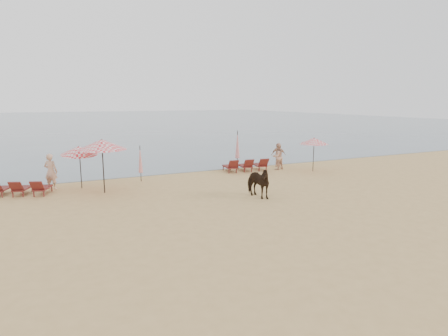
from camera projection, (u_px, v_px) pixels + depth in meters
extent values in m
plane|color=tan|center=(277.00, 215.00, 14.95)|extent=(120.00, 120.00, 0.00)
cube|color=#51606B|center=(85.00, 120.00, 86.15)|extent=(160.00, 140.00, 0.06)
cube|color=#5E1F16|center=(2.00, 189.00, 18.11)|extent=(0.94, 1.33, 0.07)
cube|color=#5E1F16|center=(22.00, 188.00, 18.20)|extent=(0.94, 1.33, 0.07)
cube|color=#5E1F16|center=(16.00, 187.00, 17.52)|extent=(0.66, 0.56, 0.53)
cube|color=#5E1F16|center=(43.00, 188.00, 18.29)|extent=(0.94, 1.33, 0.07)
cube|color=#5E1F16|center=(37.00, 186.00, 17.61)|extent=(0.66, 0.56, 0.53)
cube|color=#5E1F16|center=(230.00, 167.00, 24.02)|extent=(0.77, 1.38, 0.07)
cube|color=#5E1F16|center=(233.00, 164.00, 23.32)|extent=(0.66, 0.50, 0.57)
cube|color=#5E1F16|center=(245.00, 166.00, 24.34)|extent=(0.77, 1.38, 0.07)
cube|color=#5E1F16|center=(249.00, 164.00, 23.63)|extent=(0.66, 0.50, 0.57)
cube|color=#5E1F16|center=(259.00, 165.00, 24.65)|extent=(0.77, 1.38, 0.07)
cube|color=#5E1F16|center=(264.00, 163.00, 23.95)|extent=(0.66, 0.50, 0.57)
cylinder|color=black|center=(103.00, 168.00, 18.36)|extent=(0.06, 0.06, 2.47)
cone|color=red|center=(102.00, 144.00, 18.14)|extent=(2.36, 2.36, 0.50)
sphere|color=black|center=(102.00, 140.00, 18.10)|extent=(0.09, 0.09, 0.09)
cylinder|color=black|center=(81.00, 169.00, 19.36)|extent=(0.05, 0.05, 2.05)
cone|color=red|center=(79.00, 150.00, 19.19)|extent=(1.81, 1.84, 0.62)
sphere|color=black|center=(79.00, 147.00, 19.15)|extent=(0.08, 0.08, 0.08)
cylinder|color=black|center=(313.00, 156.00, 24.07)|extent=(0.04, 0.04, 2.01)
cone|color=red|center=(314.00, 141.00, 23.90)|extent=(1.79, 1.79, 0.40)
sphere|color=black|center=(314.00, 138.00, 23.86)|extent=(0.07, 0.07, 0.07)
cylinder|color=black|center=(140.00, 163.00, 21.08)|extent=(0.04, 0.04, 2.04)
cone|color=red|center=(140.00, 159.00, 21.03)|extent=(0.25, 0.25, 1.53)
cylinder|color=black|center=(237.00, 149.00, 25.60)|extent=(0.05, 0.05, 2.52)
cone|color=red|center=(237.00, 144.00, 25.55)|extent=(0.31, 0.31, 1.89)
imported|color=black|center=(257.00, 182.00, 17.57)|extent=(1.09, 1.86, 1.48)
imported|color=tan|center=(51.00, 171.00, 19.20)|extent=(0.81, 0.72, 1.86)
imported|color=#D7A186|center=(278.00, 157.00, 24.75)|extent=(0.94, 0.79, 1.72)
imported|color=#D8A687|center=(278.00, 155.00, 25.78)|extent=(1.03, 0.84, 1.65)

